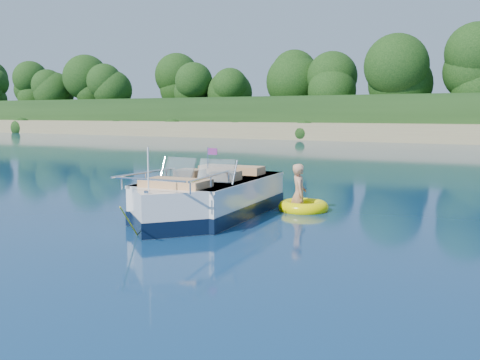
{
  "coord_description": "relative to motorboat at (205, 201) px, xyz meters",
  "views": [
    {
      "loc": [
        5.39,
        -9.71,
        2.37
      ],
      "look_at": [
        -0.47,
        0.92,
        0.85
      ],
      "focal_mm": 40.0,
      "sensor_mm": 36.0,
      "label": 1
    }
  ],
  "objects": [
    {
      "name": "ground",
      "position": [
        1.14,
        -0.47,
        -0.38
      ],
      "size": [
        160.0,
        160.0,
        0.0
      ],
      "primitive_type": "plane",
      "color": "#092042",
      "rests_on": "ground"
    },
    {
      "name": "treeline",
      "position": [
        1.18,
        40.55,
        5.17
      ],
      "size": [
        150.0,
        7.12,
        8.19
      ],
      "color": "black",
      "rests_on": "ground"
    },
    {
      "name": "motorboat",
      "position": [
        0.0,
        0.0,
        0.0
      ],
      "size": [
        2.41,
        5.91,
        1.97
      ],
      "rotation": [
        0.0,
        0.0,
        0.08
      ],
      "color": "white",
      "rests_on": "ground"
    },
    {
      "name": "tow_tube",
      "position": [
        1.66,
        1.88,
        -0.3
      ],
      "size": [
        1.43,
        1.43,
        0.32
      ],
      "rotation": [
        0.0,
        0.0,
        -0.18
      ],
      "color": "#FFF100",
      "rests_on": "ground"
    },
    {
      "name": "boy",
      "position": [
        1.53,
        1.87,
        -0.38
      ],
      "size": [
        0.74,
        0.9,
        1.62
      ],
      "primitive_type": "imported",
      "rotation": [
        0.0,
        -0.17,
        2.1
      ],
      "color": "tan",
      "rests_on": "ground"
    }
  ]
}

